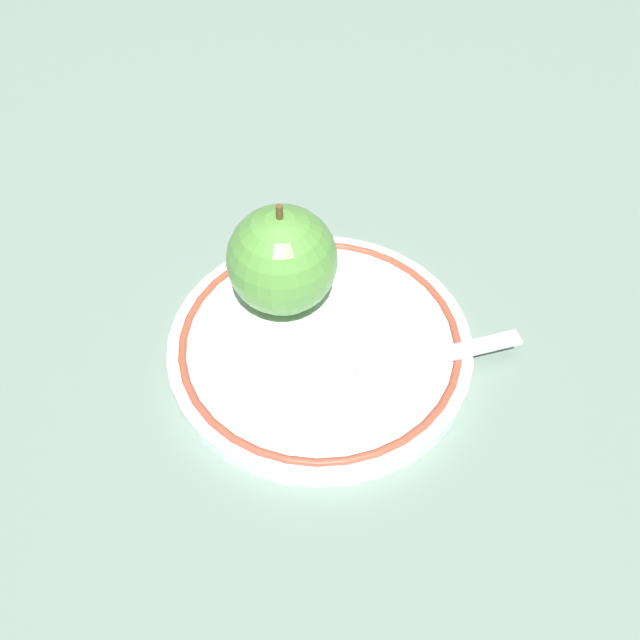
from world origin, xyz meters
TOP-DOWN VIEW (x-y plane):
  - ground_plane at (0.00, 0.00)m, footprint 2.00×2.00m
  - plate at (0.01, -0.01)m, footprint 0.22×0.22m
  - apple_red_whole at (-0.03, 0.01)m, footprint 0.08×0.08m
  - fork at (0.08, -0.01)m, footprint 0.16×0.13m

SIDE VIEW (x-z plane):
  - ground_plane at x=0.00m, z-range 0.00..0.00m
  - plate at x=0.01m, z-range 0.00..0.02m
  - fork at x=0.08m, z-range 0.02..0.02m
  - apple_red_whole at x=-0.03m, z-range 0.01..0.10m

